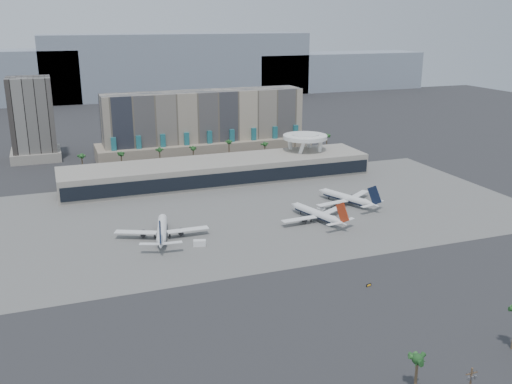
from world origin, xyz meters
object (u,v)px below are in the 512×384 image
object	(u,v)px
airliner_left	(162,230)
airliner_right	(347,198)
taxiway_sign	(369,285)
service_vehicle_b	(321,209)
service_vehicle_a	(200,243)
airliner_centre	(317,214)

from	to	relation	value
airliner_left	airliner_right	size ratio (longest dim) A/B	1.10
airliner_left	taxiway_sign	world-z (taller)	airliner_left
service_vehicle_b	taxiway_sign	size ratio (longest dim) A/B	1.69
airliner_left	service_vehicle_a	xyz separation A→B (m)	(12.35, -13.46, -2.28)
airliner_centre	service_vehicle_a	bearing A→B (deg)	174.14
airliner_right	airliner_centre	bearing A→B (deg)	-168.46
airliner_centre	taxiway_sign	xyz separation A→B (m)	(-12.19, -64.78, -2.79)
airliner_left	airliner_centre	world-z (taller)	airliner_left
airliner_centre	taxiway_sign	size ratio (longest dim) A/B	17.48
airliner_left	taxiway_sign	size ratio (longest dim) A/B	18.92
airliner_centre	taxiway_sign	distance (m)	65.97
airliner_centre	service_vehicle_a	xyz separation A→B (m)	(-56.77, -10.36, -2.06)
airliner_right	service_vehicle_b	distance (m)	17.14
airliner_left	airliner_centre	xyz separation A→B (m)	(69.12, -3.10, -0.22)
airliner_centre	taxiway_sign	world-z (taller)	airliner_centre
service_vehicle_b	taxiway_sign	xyz separation A→B (m)	(-19.79, -76.11, -0.44)
airliner_right	taxiway_sign	world-z (taller)	airliner_right
airliner_centre	service_vehicle_a	world-z (taller)	airliner_centre
service_vehicle_b	airliner_centre	bearing A→B (deg)	-126.49
service_vehicle_b	taxiway_sign	bearing A→B (deg)	-107.22
service_vehicle_a	taxiway_sign	size ratio (longest dim) A/B	2.36
airliner_right	service_vehicle_b	xyz separation A→B (m)	(-16.30, -4.71, -2.40)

